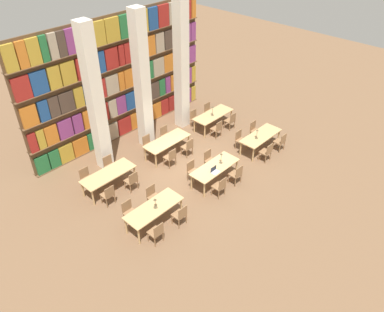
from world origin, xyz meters
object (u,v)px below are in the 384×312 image
(pillar_right, at_px, (181,67))
(reading_table_3, at_px, (108,175))
(chair_1, at_px, (129,211))
(reading_table_5, at_px, (213,116))
(chair_20, at_px, (217,128))
(chair_12, at_px, (108,194))
(chair_17, at_px, (148,144))
(reading_table_0, at_px, (154,209))
(reading_table_1, at_px, (215,168))
(chair_3, at_px, (153,196))
(desk_lamp_2, at_px, (257,132))
(chair_9, at_px, (240,139))
(chair_23, at_px, (209,111))
(chair_14, at_px, (132,180))
(pillar_center, at_px, (142,83))
(reading_table_2, at_px, (261,137))
(chair_2, at_px, (180,215))
(chair_11, at_px, (255,130))
(chair_8, at_px, (267,152))
(chair_19, at_px, (166,135))
(desk_lamp_0, at_px, (155,202))
(chair_10, at_px, (281,141))
(pillar_left, at_px, (95,101))
(chair_6, at_px, (236,174))
(laptop, at_px, (215,171))
(chair_22, at_px, (231,120))
(desk_lamp_1, at_px, (221,156))
(chair_16, at_px, (171,157))
(chair_5, at_px, (193,170))
(reading_table_4, at_px, (167,142))
(chair_4, at_px, (220,186))
(chair_0, at_px, (156,232))
(chair_21, at_px, (195,118))
(chair_15, at_px, (110,165))
(desk_lamp_3, at_px, (213,109))

(pillar_right, distance_m, reading_table_3, 6.03)
(chair_1, relative_size, reading_table_5, 0.41)
(chair_20, bearing_deg, chair_12, -179.27)
(chair_20, bearing_deg, chair_17, 156.27)
(reading_table_0, relative_size, reading_table_1, 1.00)
(chair_3, distance_m, desk_lamp_2, 5.43)
(chair_9, bearing_deg, chair_23, -110.18)
(pillar_right, relative_size, chair_14, 6.92)
(pillar_center, bearing_deg, reading_table_2, -52.16)
(chair_2, xyz_separation_m, chair_9, (5.15, 1.38, 0.00))
(chair_11, height_order, chair_20, same)
(chair_8, height_order, chair_19, same)
(desk_lamp_0, xyz_separation_m, desk_lamp_2, (5.88, 0.03, 0.03))
(chair_9, bearing_deg, chair_10, 127.99)
(pillar_left, distance_m, pillar_center, 2.30)
(chair_6, bearing_deg, laptop, 147.41)
(pillar_left, bearing_deg, chair_6, -59.24)
(chair_8, relative_size, chair_12, 1.00)
(chair_6, xyz_separation_m, chair_22, (3.08, 2.74, 0.00))
(pillar_center, height_order, chair_3, pillar_center)
(desk_lamp_1, bearing_deg, chair_16, 112.61)
(chair_8, xyz_separation_m, chair_22, (1.00, 2.73, 0.00))
(chair_5, distance_m, reading_table_4, 2.06)
(reading_table_2, xyz_separation_m, chair_8, (-0.54, -0.70, -0.19))
(chair_4, relative_size, reading_table_3, 0.41)
(chair_11, bearing_deg, chair_10, 90.00)
(chair_12, bearing_deg, reading_table_2, -16.14)
(chair_22, bearing_deg, pillar_right, 123.00)
(chair_8, height_order, chair_12, same)
(chair_8, distance_m, reading_table_5, 3.47)
(chair_1, xyz_separation_m, chair_5, (3.17, -0.02, 0.00))
(chair_0, bearing_deg, chair_4, -0.39)
(desk_lamp_0, xyz_separation_m, chair_12, (-0.54, 1.98, -0.54))
(desk_lamp_1, distance_m, chair_11, 3.43)
(reading_table_2, distance_m, chair_8, 0.90)
(chair_11, bearing_deg, chair_20, -50.74)
(laptop, bearing_deg, chair_11, 13.25)
(pillar_left, distance_m, chair_10, 8.03)
(pillar_left, height_order, chair_11, pillar_left)
(reading_table_1, relative_size, chair_21, 2.44)
(chair_9, height_order, chair_11, same)
(chair_10, height_order, reading_table_4, chair_10)
(chair_9, distance_m, reading_table_3, 6.00)
(chair_21, xyz_separation_m, chair_23, (1.01, 0.00, 0.00))
(reading_table_1, height_order, reading_table_4, same)
(chair_6, bearing_deg, chair_3, 155.34)
(chair_22, height_order, chair_23, same)
(chair_15, distance_m, chair_21, 5.12)
(pillar_left, relative_size, chair_10, 6.92)
(chair_22, distance_m, desk_lamp_3, 1.07)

